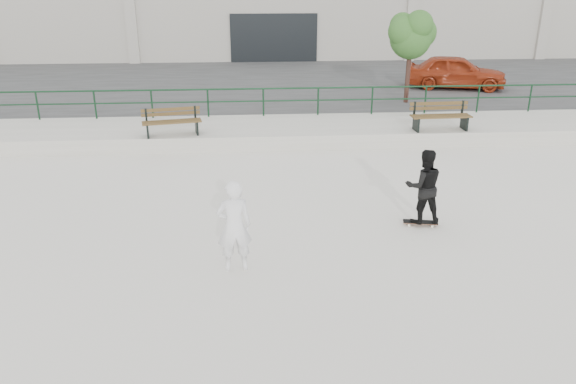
{
  "coord_description": "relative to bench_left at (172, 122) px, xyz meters",
  "views": [
    {
      "loc": [
        -1.52,
        -9.35,
        5.45
      ],
      "look_at": [
        -0.72,
        2.0,
        0.95
      ],
      "focal_mm": 35.0,
      "sensor_mm": 36.0,
      "label": 1
    }
  ],
  "objects": [
    {
      "name": "tree",
      "position": [
        8.85,
        4.25,
        2.26
      ],
      "size": [
        2.02,
        1.8,
        3.59
      ],
      "color": "#4A2E25",
      "rests_on": "parking_strip"
    },
    {
      "name": "railing",
      "position": [
        4.02,
        2.33,
        0.32
      ],
      "size": [
        28.0,
        0.06,
        1.03
      ],
      "color": "#13351D",
      "rests_on": "ledge"
    },
    {
      "name": "seated_skater",
      "position": [
        2.16,
        -8.09,
        -0.0
      ],
      "size": [
        0.73,
        0.53,
        1.84
      ],
      "primitive_type": "imported",
      "rotation": [
        0.0,
        0.0,
        3.29
      ],
      "color": "white",
      "rests_on": "ground"
    },
    {
      "name": "bench_right",
      "position": [
        8.82,
        0.02,
        0.03
      ],
      "size": [
        2.0,
        0.65,
        0.92
      ],
      "rotation": [
        0.0,
        0.0,
        0.03
      ],
      "color": "#4F381B",
      "rests_on": "ledge"
    },
    {
      "name": "skateboard",
      "position": [
        6.36,
        -6.34,
        -0.85
      ],
      "size": [
        0.8,
        0.34,
        0.09
      ],
      "rotation": [
        0.0,
        0.0,
        -0.19
      ],
      "color": "black",
      "rests_on": "ground"
    },
    {
      "name": "bench_left",
      "position": [
        0.0,
        0.0,
        0.0
      ],
      "size": [
        1.94,
        0.88,
        0.86
      ],
      "rotation": [
        0.0,
        0.0,
        0.19
      ],
      "color": "#4F381B",
      "rests_on": "ledge"
    },
    {
      "name": "standing_skater",
      "position": [
        6.36,
        -6.34,
        0.03
      ],
      "size": [
        0.85,
        0.67,
        1.72
      ],
      "primitive_type": "imported",
      "rotation": [
        0.0,
        0.0,
        3.12
      ],
      "color": "black",
      "rests_on": "skateboard"
    },
    {
      "name": "ledge",
      "position": [
        4.02,
        1.03,
        -0.68
      ],
      "size": [
        30.0,
        3.0,
        0.5
      ],
      "primitive_type": "cube",
      "color": "#B5B3A5",
      "rests_on": "ground"
    },
    {
      "name": "red_car",
      "position": [
        11.79,
        6.96,
        0.31
      ],
      "size": [
        4.66,
        2.85,
        1.48
      ],
      "primitive_type": "imported",
      "rotation": [
        0.0,
        0.0,
        1.3
      ],
      "color": "#992D12",
      "rests_on": "parking_strip"
    },
    {
      "name": "parking_strip",
      "position": [
        4.02,
        9.53,
        -0.68
      ],
      "size": [
        60.0,
        14.0,
        0.5
      ],
      "primitive_type": "cube",
      "color": "#363636",
      "rests_on": "ground"
    },
    {
      "name": "ground",
      "position": [
        4.02,
        -8.47,
        -0.93
      ],
      "size": [
        120.0,
        120.0,
        0.0
      ],
      "primitive_type": "plane",
      "color": "white",
      "rests_on": "ground"
    }
  ]
}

